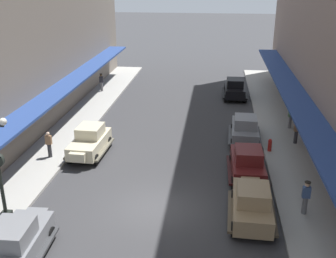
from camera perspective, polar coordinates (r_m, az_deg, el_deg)
ground_plane at (r=20.25m, az=-2.06°, el=-10.93°), size 200.00×200.00×0.00m
sidewalk_left at (r=22.49m, az=-21.54°, el=-8.81°), size 3.00×60.00×0.15m
sidewalk_right at (r=20.57m, az=19.50°, el=-11.47°), size 3.00×60.00×0.15m
parked_car_0 at (r=37.36m, az=9.35°, el=5.71°), size 2.20×4.28×1.84m
parked_car_1 at (r=17.43m, az=-20.60°, el=-14.68°), size 2.26×4.30×1.84m
parked_car_2 at (r=27.70m, az=10.77°, el=0.07°), size 2.25×4.30×1.84m
parked_car_3 at (r=19.17m, az=11.74°, el=-10.12°), size 2.24×4.30×1.84m
parked_car_4 at (r=22.91m, az=11.13°, el=-4.60°), size 2.20×4.28×1.84m
parked_car_5 at (r=25.77m, az=-10.96°, el=-1.59°), size 2.27×4.31×1.84m
fire_hydrant at (r=26.41m, az=14.13°, el=-2.18°), size 0.24×0.24×0.82m
pedestrian_0 at (r=25.68m, az=-16.40°, el=-2.07°), size 0.36×0.24×1.64m
pedestrian_1 at (r=20.11m, az=18.81°, el=-9.07°), size 0.36×0.28×1.67m
pedestrian_2 at (r=39.11m, az=-9.34°, el=6.52°), size 0.36×0.28×1.67m
pedestrian_3 at (r=27.92m, az=17.62°, el=-0.26°), size 0.36×0.28×1.67m
pedestrian_4 at (r=30.56m, az=16.84°, el=1.68°), size 0.36×0.28×1.67m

